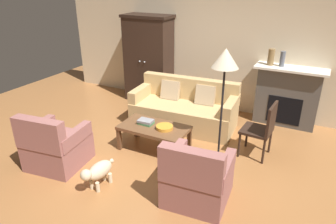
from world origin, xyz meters
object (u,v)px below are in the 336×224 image
fireplace (287,96)px  armchair_near_right (197,180)px  couch (185,109)px  coffee_table (154,129)px  book_stack (146,122)px  side_chair_wooden (263,127)px  fruit_bowl (165,127)px  floor_lamp (225,66)px  dog (98,171)px  armchair_near_left (55,147)px  mantel_vase_slate (282,59)px  mantel_vase_bronze (271,57)px  armoire (149,59)px

fireplace → armchair_near_right: fireplace is taller
fireplace → couch: 1.93m
coffee_table → book_stack: size_ratio=4.45×
couch → side_chair_wooden: bearing=-17.6°
fruit_bowl → floor_lamp: size_ratio=0.15×
armchair_near_right → dog: size_ratio=1.54×
armchair_near_left → book_stack: bearing=50.6°
couch → dog: (-0.23, -2.27, -0.07)m
mantel_vase_slate → floor_lamp: size_ratio=0.15×
floor_lamp → armchair_near_right: bearing=-89.1°
side_chair_wooden → mantel_vase_bronze: bearing=99.3°
mantel_vase_bronze → floor_lamp: size_ratio=0.17×
fireplace → armchair_near_right: size_ratio=1.43×
floor_lamp → dog: bearing=-135.9°
coffee_table → side_chair_wooden: size_ratio=1.22×
fireplace → floor_lamp: bearing=-108.2°
mantel_vase_bronze → armchair_near_right: bearing=-95.2°
armoire → side_chair_wooden: 3.13m
couch → coffee_table: 1.07m
fireplace → armchair_near_left: (-2.80, -3.07, -0.25)m
couch → mantel_vase_slate: bearing=31.2°
coffee_table → mantel_vase_bronze: 2.56m
armchair_near_right → side_chair_wooden: 1.53m
book_stack → mantel_vase_bronze: bearing=52.2°
armchair_near_right → armoire: bearing=129.8°
mantel_vase_slate → side_chair_wooden: (0.03, -1.39, -0.74)m
mantel_vase_slate → armchair_near_left: 4.13m
coffee_table → mantel_vase_slate: size_ratio=4.02×
armoire → fireplace: bearing=1.5°
fireplace → coffee_table: (-1.73, -2.00, -0.20)m
fireplace → armchair_near_right: (-0.64, -2.85, -0.25)m
coffee_table → mantel_vase_bronze: (1.35, 1.98, 0.90)m
fireplace → floor_lamp: floor_lamp is taller
coffee_table → fruit_bowl: (0.19, 0.00, 0.08)m
dog → side_chair_wooden: bearing=45.5°
armchair_near_right → coffee_table: bearing=142.1°
fruit_bowl → side_chair_wooden: 1.51m
fireplace → floor_lamp: (-0.65, -1.98, 0.98)m
coffee_table → book_stack: book_stack is taller
fireplace → armchair_near_left: fireplace is taller
coffee_table → fruit_bowl: fruit_bowl is taller
mantel_vase_bronze → armchair_near_left: bearing=-128.4°
armchair_near_left → floor_lamp: bearing=27.0°
armoire → armchair_near_right: (2.31, -2.77, -0.63)m
fruit_bowl → armchair_near_left: (-1.25, -1.08, -0.13)m
mantel_vase_slate → mantel_vase_bronze: bearing=180.0°
book_stack → side_chair_wooden: bearing=17.8°
fruit_bowl → dog: fruit_bowl is taller
couch → armchair_near_right: bearing=-61.5°
armoire → armchair_near_left: 3.06m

